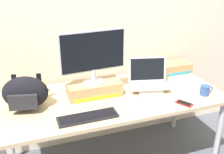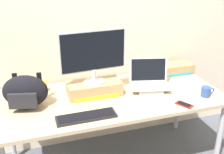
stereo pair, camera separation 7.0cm
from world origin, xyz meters
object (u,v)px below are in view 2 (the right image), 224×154
object	(u,v)px
messenger_backpack	(25,92)
plush_toy	(41,86)
coffee_mug	(206,92)
toner_box_cyan	(177,68)
open_laptop	(149,83)
toner_box_yellow	(94,88)
cell_phone	(184,105)
desktop_monitor	(93,54)
external_keyboard	(86,117)

from	to	relation	value
messenger_backpack	plush_toy	xyz separation A→B (m)	(0.13, 0.25, -0.08)
coffee_mug	toner_box_cyan	distance (m)	0.55
open_laptop	messenger_backpack	distance (m)	1.07
messenger_backpack	toner_box_yellow	bearing A→B (deg)	18.78
toner_box_cyan	messenger_backpack	bearing A→B (deg)	-169.62
toner_box_yellow	open_laptop	size ratio (longest dim) A/B	1.18
cell_phone	toner_box_cyan	size ratio (longest dim) A/B	0.47
desktop_monitor	messenger_backpack	xyz separation A→B (m)	(-0.57, -0.05, -0.23)
external_keyboard	messenger_backpack	size ratio (longest dim) A/B	1.17
toner_box_yellow	messenger_backpack	distance (m)	0.58
desktop_monitor	open_laptop	world-z (taller)	desktop_monitor
external_keyboard	messenger_backpack	xyz separation A→B (m)	(-0.41, 0.31, 0.12)
open_laptop	coffee_mug	world-z (taller)	open_laptop
coffee_mug	plush_toy	distance (m)	1.44
external_keyboard	toner_box_cyan	size ratio (longest dim) A/B	1.41
cell_phone	plush_toy	distance (m)	1.24
messenger_backpack	coffee_mug	size ratio (longest dim) A/B	3.12
toner_box_yellow	messenger_backpack	xyz separation A→B (m)	(-0.57, -0.05, 0.08)
toner_box_yellow	cell_phone	xyz separation A→B (m)	(0.65, -0.41, -0.05)
toner_box_yellow	coffee_mug	distance (m)	0.97
desktop_monitor	messenger_backpack	bearing A→B (deg)	-178.96
external_keyboard	cell_phone	size ratio (longest dim) A/B	2.98
plush_toy	toner_box_cyan	xyz separation A→B (m)	(1.37, 0.02, -0.00)
messenger_backpack	coffee_mug	world-z (taller)	messenger_backpack
external_keyboard	toner_box_cyan	xyz separation A→B (m)	(1.09, 0.58, 0.04)
cell_phone	plush_toy	bearing A→B (deg)	120.25
external_keyboard	coffee_mug	bearing A→B (deg)	1.29
toner_box_yellow	cell_phone	bearing A→B (deg)	-32.44
coffee_mug	cell_phone	bearing A→B (deg)	-162.18
open_laptop	cell_phone	size ratio (longest dim) A/B	2.58
messenger_backpack	open_laptop	bearing A→B (deg)	13.63
open_laptop	toner_box_cyan	distance (m)	0.52
external_keyboard	messenger_backpack	bearing A→B (deg)	142.84
coffee_mug	toner_box_cyan	xyz separation A→B (m)	(0.03, 0.55, 0.01)
desktop_monitor	plush_toy	xyz separation A→B (m)	(-0.44, 0.20, -0.32)
toner_box_yellow	plush_toy	xyz separation A→B (m)	(-0.43, 0.20, -0.00)
toner_box_yellow	open_laptop	world-z (taller)	open_laptop
coffee_mug	plush_toy	bearing A→B (deg)	158.60
coffee_mug	cell_phone	world-z (taller)	coffee_mug
external_keyboard	coffee_mug	distance (m)	1.06
open_laptop	toner_box_cyan	world-z (taller)	open_laptop
messenger_backpack	cell_phone	xyz separation A→B (m)	(1.22, -0.36, -0.13)
toner_box_yellow	desktop_monitor	world-z (taller)	desktop_monitor
messenger_backpack	coffee_mug	xyz separation A→B (m)	(1.48, -0.27, -0.09)
plush_toy	coffee_mug	bearing A→B (deg)	-21.40
open_laptop	cell_phone	bearing A→B (deg)	-54.46
toner_box_yellow	toner_box_cyan	distance (m)	0.97
desktop_monitor	cell_phone	bearing A→B (deg)	-36.63
external_keyboard	desktop_monitor	bearing A→B (deg)	66.39
desktop_monitor	toner_box_yellow	bearing A→B (deg)	91.54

